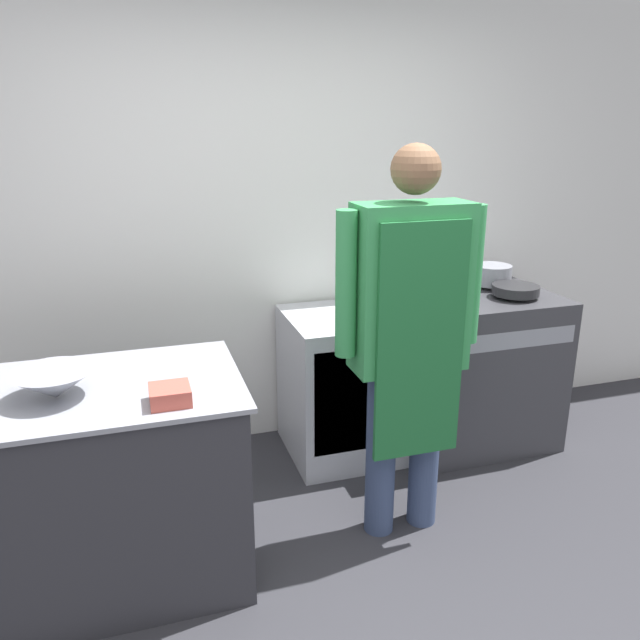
# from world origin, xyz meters

# --- Properties ---
(wall_back) EXTENTS (8.00, 0.05, 2.70)m
(wall_back) POSITION_xyz_m (0.00, 1.87, 1.35)
(wall_back) COLOR white
(wall_back) RESTS_ON ground_plane
(prep_counter) EXTENTS (1.28, 0.77, 0.89)m
(prep_counter) POSITION_xyz_m (-0.99, 0.77, 0.44)
(prep_counter) COLOR #2D2D33
(prep_counter) RESTS_ON ground_plane
(stove) EXTENTS (0.94, 0.72, 0.94)m
(stove) POSITION_xyz_m (1.16, 1.43, 0.46)
(stove) COLOR #38383D
(stove) RESTS_ON ground_plane
(fridge_unit) EXTENTS (0.62, 0.65, 0.85)m
(fridge_unit) POSITION_xyz_m (0.37, 1.49, 0.42)
(fridge_unit) COLOR silver
(fridge_unit) RESTS_ON ground_plane
(person_cook) EXTENTS (0.68, 0.24, 1.81)m
(person_cook) POSITION_xyz_m (0.40, 0.71, 1.04)
(person_cook) COLOR #38476B
(person_cook) RESTS_ON ground_plane
(mixing_bowl) EXTENTS (0.31, 0.31, 0.11)m
(mixing_bowl) POSITION_xyz_m (-1.06, 0.71, 0.94)
(mixing_bowl) COLOR gray
(mixing_bowl) RESTS_ON prep_counter
(plastic_tub) EXTENTS (0.15, 0.15, 0.06)m
(plastic_tub) POSITION_xyz_m (-0.65, 0.53, 0.92)
(plastic_tub) COLOR #B24C3F
(plastic_tub) RESTS_ON prep_counter
(stock_pot) EXTENTS (0.31, 0.31, 0.27)m
(stock_pot) POSITION_xyz_m (0.95, 1.56, 1.08)
(stock_pot) COLOR gray
(stock_pot) RESTS_ON stove
(saute_pan) EXTENTS (0.27, 0.27, 0.05)m
(saute_pan) POSITION_xyz_m (1.35, 1.30, 0.97)
(saute_pan) COLOR #262628
(saute_pan) RESTS_ON stove
(sauce_pot) EXTENTS (0.24, 0.24, 0.12)m
(sauce_pot) POSITION_xyz_m (1.35, 1.56, 1.00)
(sauce_pot) COLOR gray
(sauce_pot) RESTS_ON stove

